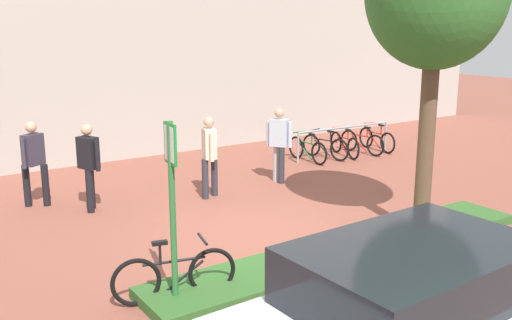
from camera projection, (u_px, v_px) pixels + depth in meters
The scene contains 11 objects.
ground_plane at pixel (263, 235), 10.20m from camera, with size 60.00×60.00×0.00m, color brown.
planter_strip at pixel (351, 250), 9.30m from camera, with size 7.00×1.10×0.16m, color #336028.
parking_sign_post at pixel (172, 188), 7.28m from camera, with size 0.08×0.36×2.45m.
bike_at_sign at pixel (175, 275), 7.74m from camera, with size 1.65×0.53×0.86m.
bike_rack_cluster at pixel (344, 144), 16.13m from camera, with size 3.21×1.63×0.83m.
bollard_steel at pixel (276, 162), 13.56m from camera, with size 0.16×0.16×0.90m, color #ADADB2.
person_suited_navy at pixel (89, 162), 11.31m from camera, with size 0.37×0.57×1.72m.
person_shirt_blue at pixel (279, 140), 13.35m from camera, with size 0.43×0.51×1.72m.
person_suited_dark at pixel (34, 158), 11.59m from camera, with size 0.53×0.42×1.72m.
person_casual_tan at pixel (209, 152), 12.18m from camera, with size 0.42×0.59×1.72m.
car_white_hatch at pixel (420, 315), 5.86m from camera, with size 4.36×2.15×1.54m.
Camera 1 is at (-5.46, -7.93, 3.62)m, focal length 41.15 mm.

